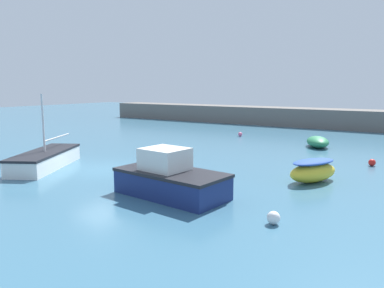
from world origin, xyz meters
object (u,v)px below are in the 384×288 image
object	(u,v)px
sailboat_short_mast	(45,159)
mooring_buoy_white	(273,218)
rowboat_white_midwater	(318,142)
cabin_cruiser_white	(170,179)
mooring_buoy_pink	(240,134)
rowboat_with_red_cover	(313,171)
mooring_buoy_red	(372,163)

from	to	relation	value
sailboat_short_mast	mooring_buoy_white	distance (m)	13.26
rowboat_white_midwater	cabin_cruiser_white	world-z (taller)	cabin_cruiser_white
sailboat_short_mast	mooring_buoy_pink	world-z (taller)	sailboat_short_mast
sailboat_short_mast	cabin_cruiser_white	distance (m)	8.63
cabin_cruiser_white	mooring_buoy_pink	xyz separation A→B (m)	(-5.42, 17.60, -0.51)
rowboat_white_midwater	mooring_buoy_white	world-z (taller)	rowboat_white_midwater
rowboat_white_midwater	cabin_cruiser_white	distance (m)	15.44
rowboat_with_red_cover	mooring_buoy_pink	xyz separation A→B (m)	(-9.58, 12.34, -0.34)
rowboat_with_red_cover	cabin_cruiser_white	bearing A→B (deg)	-12.58
mooring_buoy_white	mooring_buoy_pink	distance (m)	20.91
mooring_buoy_red	mooring_buoy_pink	bearing A→B (deg)	147.92
cabin_cruiser_white	mooring_buoy_pink	bearing A→B (deg)	113.00
sailboat_short_mast	mooring_buoy_red	size ratio (longest dim) A/B	14.74
rowboat_white_midwater	rowboat_with_red_cover	world-z (taller)	rowboat_with_red_cover
rowboat_white_midwater	mooring_buoy_white	size ratio (longest dim) A/B	7.41
mooring_buoy_white	mooring_buoy_pink	xyz separation A→B (m)	(-10.01, 18.37, -0.03)
mooring_buoy_pink	mooring_buoy_red	size ratio (longest dim) A/B	0.96
sailboat_short_mast	mooring_buoy_red	bearing A→B (deg)	95.80
mooring_buoy_pink	rowboat_white_midwater	bearing A→B (deg)	-17.53
cabin_cruiser_white	rowboat_with_red_cover	bearing A→B (deg)	57.61
mooring_buoy_red	sailboat_short_mast	bearing A→B (deg)	-145.53
rowboat_white_midwater	mooring_buoy_pink	distance (m)	7.51
rowboat_white_midwater	mooring_buoy_red	distance (m)	6.41
rowboat_white_midwater	sailboat_short_mast	size ratio (longest dim) A/B	0.56
rowboat_white_midwater	sailboat_short_mast	world-z (taller)	sailboat_short_mast
sailboat_short_mast	mooring_buoy_white	bearing A→B (deg)	55.81
rowboat_with_red_cover	mooring_buoy_red	distance (m)	5.53
sailboat_short_mast	cabin_cruiser_white	bearing A→B (deg)	57.91
rowboat_with_red_cover	mooring_buoy_red	xyz separation A→B (m)	(1.77, 5.22, -0.34)
rowboat_white_midwater	mooring_buoy_red	xyz separation A→B (m)	(4.18, -4.85, -0.19)
sailboat_short_mast	mooring_buoy_red	world-z (taller)	sailboat_short_mast
rowboat_with_red_cover	mooring_buoy_pink	bearing A→B (deg)	-116.47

